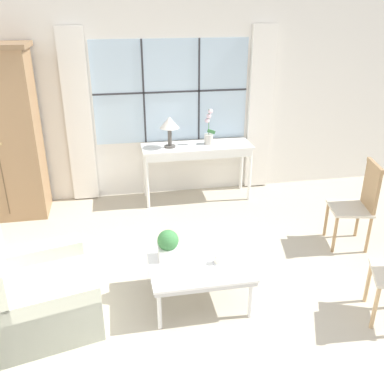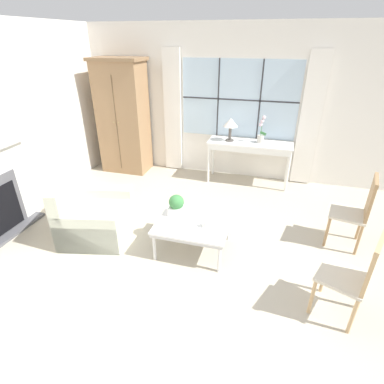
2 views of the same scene
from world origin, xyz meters
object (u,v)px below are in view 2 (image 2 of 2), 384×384
Objects in this scene: table_lamp at (231,124)px; side_chair_wooden at (358,208)px; armoire at (123,117)px; console_table at (250,147)px; potted_orchid at (261,133)px; accent_chair_wooden at (356,273)px; coffee_table at (193,225)px; armchair_upholstered at (94,217)px; potted_plant_small at (176,205)px; pillar_candle at (206,224)px.

side_chair_wooden is (1.97, -1.63, -0.55)m from table_lamp.
table_lamp is (2.16, 0.02, 0.02)m from armoire.
potted_orchid reaches higher than console_table.
accent_chair_wooden is 1.06× the size of coffee_table.
armchair_upholstered reaches higher than potted_plant_small.
armoire is 3.33m from pillar_candle.
armoire is 3.19m from coffee_table.
coffee_table is 3.22× the size of potted_plant_small.
console_table is at bearing -166.44° from potted_orchid.
armoire is 4.45× the size of potted_orchid.
coffee_table is (-1.77, 0.62, -0.18)m from accent_chair_wooden.
armchair_upholstered is at bearing -172.73° from potted_plant_small.
accent_chair_wooden is (1.71, -2.93, -0.57)m from table_lamp.
console_table is at bearing 1.15° from table_lamp.
armchair_upholstered is at bearing -130.96° from potted_orchid.
side_chair_wooden is 2.36m from potted_plant_small.
accent_chair_wooden is 1.69m from pillar_candle.
potted_plant_small is (-0.33, -2.18, -0.56)m from table_lamp.
console_table is 2.28m from side_chair_wooden.
armchair_upholstered is 1.23m from potted_plant_small.
pillar_candle is at bearing -87.09° from table_lamp.
armchair_upholstered is (0.65, -2.31, -0.84)m from armoire.
console_table is 2.40m from pillar_candle.
console_table is (2.55, 0.03, -0.39)m from armoire.
table_lamp is 2.28m from potted_plant_small.
coffee_table is 0.35m from potted_plant_small.
pillar_candle is (2.28, -2.34, -0.64)m from armoire.
table_lamp is 0.46× the size of coffee_table.
table_lamp is 3.67× the size of pillar_candle.
armchair_upholstered is 1.12× the size of side_chair_wooden.
armoire reaches higher than potted_plant_small.
coffee_table is 0.21m from pillar_candle.
armoire is 1.43× the size of console_table.
armoire reaches higher than accent_chair_wooden.
pillar_candle is at bearing -158.22° from side_chair_wooden.
table_lamp is 3.44m from accent_chair_wooden.
console_table is 2.31m from potted_plant_small.
side_chair_wooden is at bearing -50.08° from potted_orchid.
potted_orchid reaches higher than table_lamp.
table_lamp reaches higher than console_table.
potted_plant_small is (-2.29, -0.55, -0.01)m from side_chair_wooden.
console_table is 0.56m from table_lamp.
pillar_candle is at bearing -96.33° from console_table.
accent_chair_wooden is 1.88m from coffee_table.
coffee_table is at bearing 162.30° from pillar_candle.
potted_plant_small is at bearing 7.27° from armchair_upholstered.
armchair_upholstered is at bearing -128.96° from console_table.
console_table is 3.22m from accent_chair_wooden.
armchair_upholstered is 1.46m from coffee_table.
accent_chair_wooden is (-0.25, -1.30, -0.02)m from side_chair_wooden.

